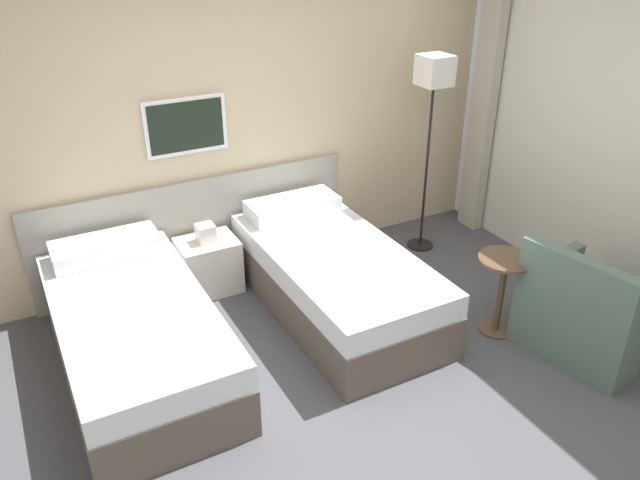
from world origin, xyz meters
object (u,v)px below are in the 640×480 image
at_px(side_table, 503,282).
at_px(nightstand, 209,264).
at_px(floor_lamp, 433,88).
at_px(armchair, 590,316).
at_px(bed_near_door, 135,334).
at_px(bed_near_window, 334,278).

bearing_deg(side_table, nightstand, 137.02).
relative_size(nightstand, side_table, 0.95).
bearing_deg(floor_lamp, armchair, -86.52).
bearing_deg(side_table, floor_lamp, 77.31).
relative_size(bed_near_door, nightstand, 3.30).
height_order(floor_lamp, side_table, floor_lamp).
height_order(floor_lamp, armchair, floor_lamp).
bearing_deg(side_table, bed_near_window, 137.48).
distance_m(nightstand, side_table, 2.30).
xyz_separation_m(nightstand, armchair, (2.09, -2.02, 0.03)).
bearing_deg(nightstand, bed_near_door, -136.49).
bearing_deg(bed_near_window, side_table, -42.52).
xyz_separation_m(bed_near_window, floor_lamp, (1.22, 0.51, 1.21)).
xyz_separation_m(bed_near_door, bed_near_window, (1.53, 0.00, 0.00)).
bearing_deg(nightstand, floor_lamp, -6.18).
height_order(nightstand, side_table, side_table).
relative_size(side_table, armchair, 0.65).
bearing_deg(floor_lamp, bed_near_window, -157.25).
relative_size(floor_lamp, side_table, 2.84).
height_order(nightstand, armchair, armchair).
bearing_deg(bed_near_door, nightstand, 43.51).
bearing_deg(armchair, floor_lamp, -6.88).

